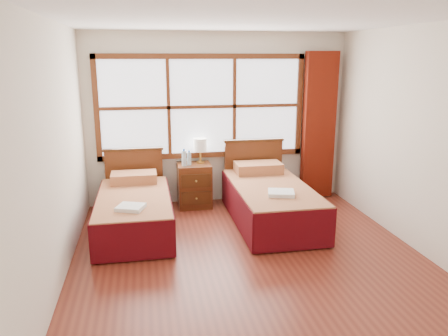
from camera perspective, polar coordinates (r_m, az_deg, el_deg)
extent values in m
plane|color=maroon|center=(5.02, 3.64, -12.11)|extent=(4.50, 4.50, 0.00)
plane|color=white|center=(4.51, 4.19, 18.94)|extent=(4.50, 4.50, 0.00)
plane|color=silver|center=(6.77, -0.82, 6.40)|extent=(4.00, 0.00, 4.00)
plane|color=silver|center=(4.54, -21.38, 1.46)|extent=(0.00, 4.50, 4.50)
plane|color=silver|center=(5.44, 24.80, 3.11)|extent=(0.00, 4.50, 4.50)
cube|color=white|center=(6.67, -2.92, 8.00)|extent=(3.00, 0.02, 1.40)
cube|color=#5A2A13|center=(6.78, -2.82, 1.76)|extent=(3.16, 0.06, 0.08)
cube|color=#5A2A13|center=(6.61, -2.98, 14.37)|extent=(3.16, 0.06, 0.08)
cube|color=#5A2A13|center=(6.63, -16.32, 7.41)|extent=(0.08, 0.06, 1.56)
cube|color=#5A2A13|center=(7.02, 9.78, 8.13)|extent=(0.08, 0.06, 1.56)
cube|color=#5A2A13|center=(6.61, -7.24, 7.85)|extent=(0.05, 0.05, 1.40)
cube|color=#5A2A13|center=(6.74, 1.36, 8.08)|extent=(0.05, 0.05, 1.40)
cube|color=#5A2A13|center=(6.65, -2.90, 7.99)|extent=(3.00, 0.05, 0.05)
cube|color=maroon|center=(7.10, 12.28, 5.39)|extent=(0.50, 0.16, 2.30)
cube|color=#42230D|center=(5.88, -11.57, -6.92)|extent=(0.82, 1.63, 0.27)
cube|color=maroon|center=(5.80, -11.69, -4.67)|extent=(0.91, 1.81, 0.22)
cube|color=#54080F|center=(5.87, -16.12, -6.05)|extent=(0.03, 1.81, 0.45)
cube|color=#54080F|center=(5.84, -7.11, -5.67)|extent=(0.03, 1.81, 0.45)
cube|color=#54080F|center=(5.00, -11.77, -9.42)|extent=(0.91, 0.03, 0.45)
cube|color=maroon|center=(6.37, -11.68, -1.22)|extent=(0.64, 0.37, 0.14)
cube|color=#5A2A13|center=(6.74, -11.59, -1.37)|extent=(0.85, 0.06, 0.89)
cube|color=#42230D|center=(6.64, -11.78, 2.40)|extent=(0.89, 0.08, 0.04)
cube|color=#42230D|center=(6.10, 6.12, -5.77)|extent=(0.88, 1.77, 0.29)
cube|color=maroon|center=(6.02, 6.18, -3.42)|extent=(0.99, 1.96, 0.24)
cube|color=#54080F|center=(5.95, 1.56, -5.01)|extent=(0.03, 1.96, 0.49)
cube|color=#54080F|center=(6.22, 10.54, -4.38)|extent=(0.03, 1.96, 0.49)
cube|color=#54080F|center=(5.20, 9.21, -8.13)|extent=(0.99, 0.03, 0.49)
cube|color=maroon|center=(6.62, 4.49, 0.04)|extent=(0.69, 0.40, 0.15)
cube|color=#5A2A13|center=(6.93, 3.84, -0.35)|extent=(0.92, 0.06, 0.96)
cube|color=#42230D|center=(6.83, 3.91, 3.62)|extent=(0.96, 0.08, 0.04)
cube|color=#5A2A13|center=(6.67, -3.90, -2.26)|extent=(0.50, 0.44, 0.66)
cube|color=#42230D|center=(6.49, -3.64, -3.96)|extent=(0.44, 0.02, 0.20)
cube|color=#42230D|center=(6.41, -3.67, -1.71)|extent=(0.44, 0.02, 0.20)
sphere|color=#A78538|center=(6.47, -3.62, -4.01)|extent=(0.03, 0.03, 0.03)
sphere|color=#A78538|center=(6.40, -3.65, -1.75)|extent=(0.03, 0.03, 0.03)
cube|color=white|center=(5.28, -12.09, -5.05)|extent=(0.38, 0.35, 0.05)
cube|color=white|center=(5.60, 7.47, -3.25)|extent=(0.39, 0.36, 0.05)
cylinder|color=gold|center=(6.65, -3.09, 0.76)|extent=(0.12, 0.12, 0.02)
cylinder|color=gold|center=(6.63, -3.10, 1.53)|extent=(0.03, 0.03, 0.16)
cylinder|color=silver|center=(6.59, -3.12, 3.05)|extent=(0.20, 0.20, 0.20)
cylinder|color=silver|center=(6.46, -5.24, 1.26)|extent=(0.07, 0.07, 0.23)
cylinder|color=#174EB3|center=(6.44, -5.27, 2.38)|extent=(0.03, 0.03, 0.03)
cylinder|color=silver|center=(6.51, -4.57, 1.23)|extent=(0.06, 0.06, 0.20)
cylinder|color=#174EB3|center=(6.48, -4.59, 2.21)|extent=(0.03, 0.03, 0.03)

